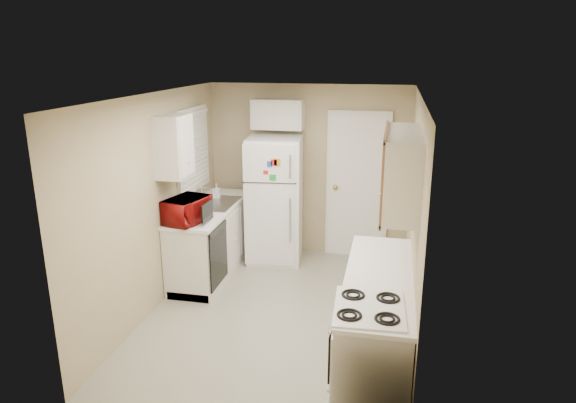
# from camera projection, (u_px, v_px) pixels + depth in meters

# --- Properties ---
(floor) EXTENTS (3.80, 3.80, 0.00)m
(floor) POSITION_uv_depth(u_px,v_px,m) (279.00, 311.00, 5.79)
(floor) COLOR #B1AE9B
(floor) RESTS_ON ground
(ceiling) EXTENTS (3.80, 3.80, 0.00)m
(ceiling) POSITION_uv_depth(u_px,v_px,m) (278.00, 95.00, 5.11)
(ceiling) COLOR white
(ceiling) RESTS_ON floor
(wall_left) EXTENTS (3.80, 3.80, 0.00)m
(wall_left) POSITION_uv_depth(u_px,v_px,m) (156.00, 202.00, 5.72)
(wall_left) COLOR tan
(wall_left) RESTS_ON floor
(wall_right) EXTENTS (3.80, 3.80, 0.00)m
(wall_right) POSITION_uv_depth(u_px,v_px,m) (413.00, 218.00, 5.18)
(wall_right) COLOR tan
(wall_right) RESTS_ON floor
(wall_back) EXTENTS (2.80, 2.80, 0.00)m
(wall_back) POSITION_uv_depth(u_px,v_px,m) (308.00, 171.00, 7.24)
(wall_back) COLOR tan
(wall_back) RESTS_ON floor
(wall_front) EXTENTS (2.80, 2.80, 0.00)m
(wall_front) POSITION_uv_depth(u_px,v_px,m) (220.00, 288.00, 3.67)
(wall_front) COLOR tan
(wall_front) RESTS_ON floor
(left_counter) EXTENTS (0.60, 1.80, 0.90)m
(left_counter) POSITION_uv_depth(u_px,v_px,m) (212.00, 239.00, 6.72)
(left_counter) COLOR silver
(left_counter) RESTS_ON floor
(dishwasher) EXTENTS (0.03, 0.58, 0.72)m
(dishwasher) POSITION_uv_depth(u_px,v_px,m) (218.00, 255.00, 6.09)
(dishwasher) COLOR black
(dishwasher) RESTS_ON floor
(sink) EXTENTS (0.54, 0.74, 0.16)m
(sink) POSITION_uv_depth(u_px,v_px,m) (215.00, 206.00, 6.75)
(sink) COLOR gray
(sink) RESTS_ON left_counter
(microwave) EXTENTS (0.59, 0.41, 0.35)m
(microwave) POSITION_uv_depth(u_px,v_px,m) (187.00, 210.00, 5.96)
(microwave) COLOR maroon
(microwave) RESTS_ON left_counter
(soap_bottle) EXTENTS (0.10, 0.10, 0.20)m
(soap_bottle) POSITION_uv_depth(u_px,v_px,m) (217.00, 191.00, 6.93)
(soap_bottle) COLOR white
(soap_bottle) RESTS_ON left_counter
(window_blinds) EXTENTS (0.10, 0.98, 1.08)m
(window_blinds) POSITION_uv_depth(u_px,v_px,m) (193.00, 150.00, 6.59)
(window_blinds) COLOR silver
(window_blinds) RESTS_ON wall_left
(upper_cabinet_left) EXTENTS (0.30, 0.45, 0.70)m
(upper_cabinet_left) POSITION_uv_depth(u_px,v_px,m) (174.00, 146.00, 5.73)
(upper_cabinet_left) COLOR silver
(upper_cabinet_left) RESTS_ON wall_left
(refrigerator) EXTENTS (0.78, 0.76, 1.73)m
(refrigerator) POSITION_uv_depth(u_px,v_px,m) (275.00, 200.00, 7.03)
(refrigerator) COLOR white
(refrigerator) RESTS_ON floor
(cabinet_over_fridge) EXTENTS (0.70, 0.30, 0.40)m
(cabinet_over_fridge) POSITION_uv_depth(u_px,v_px,m) (278.00, 114.00, 6.95)
(cabinet_over_fridge) COLOR silver
(cabinet_over_fridge) RESTS_ON wall_back
(interior_door) EXTENTS (0.86, 0.06, 2.08)m
(interior_door) POSITION_uv_depth(u_px,v_px,m) (357.00, 186.00, 7.11)
(interior_door) COLOR white
(interior_door) RESTS_ON floor
(right_counter) EXTENTS (0.60, 2.00, 0.90)m
(right_counter) POSITION_uv_depth(u_px,v_px,m) (376.00, 321.00, 4.70)
(right_counter) COLOR silver
(right_counter) RESTS_ON floor
(stove) EXTENTS (0.57, 0.69, 0.81)m
(stove) POSITION_uv_depth(u_px,v_px,m) (367.00, 364.00, 4.13)
(stove) COLOR white
(stove) RESTS_ON floor
(upper_cabinet_right) EXTENTS (0.30, 1.20, 0.70)m
(upper_cabinet_right) POSITION_uv_depth(u_px,v_px,m) (402.00, 171.00, 4.57)
(upper_cabinet_right) COLOR silver
(upper_cabinet_right) RESTS_ON wall_right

